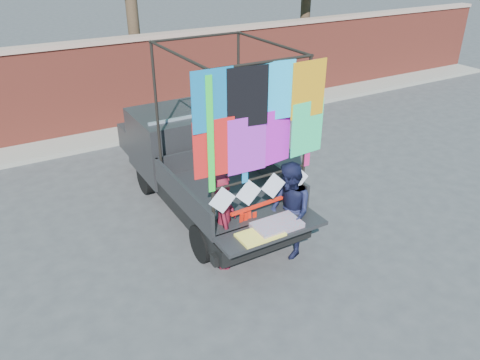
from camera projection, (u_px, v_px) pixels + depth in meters
ground at (241, 245)px, 8.67m from camera, size 90.00×90.00×0.00m
brick_wall at (119, 84)px, 13.42m from camera, size 30.00×0.45×2.61m
curb at (131, 133)px, 13.47m from camera, size 30.00×1.20×0.12m
pickup_truck at (191, 158)px, 9.96m from camera, size 2.23×5.59×3.52m
woman at (224, 220)px, 7.83m from camera, size 0.67×0.75×1.73m
man at (289, 211)px, 8.07m from camera, size 0.83×0.98×1.76m
streamer_bundle at (252, 219)px, 7.90m from camera, size 1.05×0.11×0.72m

